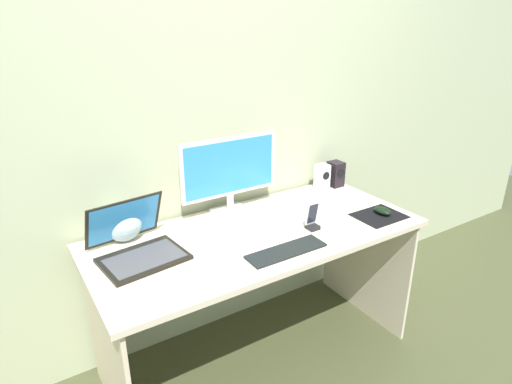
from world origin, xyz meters
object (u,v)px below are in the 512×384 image
Objects in this scene: speaker_near_monitor at (322,177)px; mouse at (383,211)px; speaker_right at (336,174)px; fishbowl at (123,223)px; keyboard_external at (286,251)px; laptop at (137,245)px; phone_in_dock at (312,220)px; monitor at (230,171)px.

speaker_near_monitor is 1.51× the size of mouse.
fishbowl reaches higher than speaker_right.
laptop is at bearing 150.17° from keyboard_external.
phone_in_dock is at bearing -142.27° from speaker_right.
monitor reaches higher than speaker_near_monitor.
keyboard_external is at bearing -141.68° from speaker_near_monitor.
speaker_right is 0.61m from phone_in_dock.
monitor reaches higher than phone_in_dock.
speaker_right reaches higher than phone_in_dock.
speaker_right is 0.41× the size of keyboard_external.
fishbowl is at bearing 179.73° from speaker_right.
monitor reaches higher than speaker_right.
phone_in_dock is (0.79, -0.20, 0.00)m from laptop.
phone_in_dock is at bearing -58.19° from monitor.
keyboard_external is (0.56, -0.50, -0.08)m from fishbowl.
monitor is at bearing 179.58° from speaker_right.
mouse is at bearing -86.09° from speaker_near_monitor.
keyboard_external is (0.55, -0.32, -0.04)m from laptop.
speaker_near_monitor is at bearing -0.30° from fishbowl.
mouse is (0.65, -0.45, -0.21)m from monitor.
fishbowl is 1.29m from mouse.
keyboard_external is 2.66× the size of phone_in_dock.
speaker_right is (0.72, -0.01, -0.15)m from monitor.
monitor reaches higher than laptop.
monitor is 0.81m from mouse.
keyboard_external is at bearing -41.75° from fishbowl.
fishbowl is (-0.56, 0.00, -0.15)m from monitor.
phone_in_dock is (0.80, -0.38, -0.03)m from fishbowl.
fishbowl is (-0.00, 0.18, 0.03)m from laptop.
phone_in_dock is (0.24, 0.12, 0.04)m from keyboard_external.
speaker_right is at bearing 7.65° from laptop.
mouse reaches higher than keyboard_external.
keyboard_external is (-0.62, -0.49, -0.07)m from speaker_near_monitor.
keyboard_external is 3.71× the size of mouse.
phone_in_dock is at bearing 166.99° from mouse.
mouse is at bearing -9.71° from phone_in_dock.
keyboard_external is at bearing -90.51° from monitor.
fishbowl reaches higher than speaker_near_monitor.
laptop is at bearing 165.60° from phone_in_dock.
fishbowl is (-1.28, 0.01, 0.01)m from speaker_right.
laptop is (-1.17, -0.17, -0.03)m from speaker_near_monitor.
laptop is at bearing -172.35° from speaker_right.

